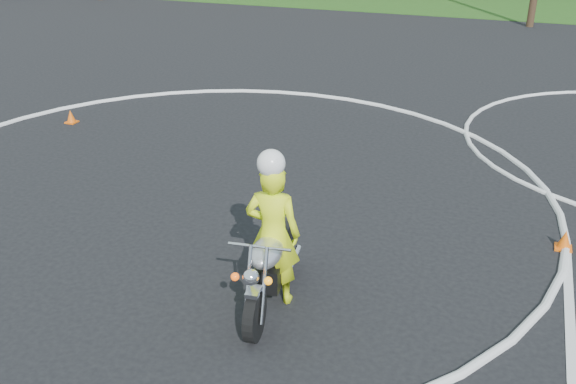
% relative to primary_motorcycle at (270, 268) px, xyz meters
% --- Properties ---
extents(ground, '(120.00, 120.00, 0.00)m').
position_rel_primary_motorcycle_xyz_m(ground, '(-2.42, 0.00, -0.54)').
color(ground, black).
rests_on(ground, ground).
extents(course_markings, '(19.05, 19.05, 0.12)m').
position_rel_primary_motorcycle_xyz_m(course_markings, '(-0.25, 4.35, -0.54)').
color(course_markings, silver).
rests_on(course_markings, ground).
extents(primary_motorcycle, '(0.74, 2.12, 1.12)m').
position_rel_primary_motorcycle_xyz_m(primary_motorcycle, '(0.00, 0.00, 0.00)').
color(primary_motorcycle, black).
rests_on(primary_motorcycle, ground).
extents(rider_primary_grp, '(0.74, 0.54, 2.08)m').
position_rel_primary_motorcycle_xyz_m(rider_primary_grp, '(-0.01, 0.14, 0.46)').
color(rider_primary_grp, '#E8FF1A').
rests_on(rider_primary_grp, ground).
extents(traffic_cones, '(18.95, 12.78, 0.30)m').
position_rel_primary_motorcycle_xyz_m(traffic_cones, '(3.11, 3.51, -0.41)').
color(traffic_cones, '#F9600D').
rests_on(traffic_cones, ground).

